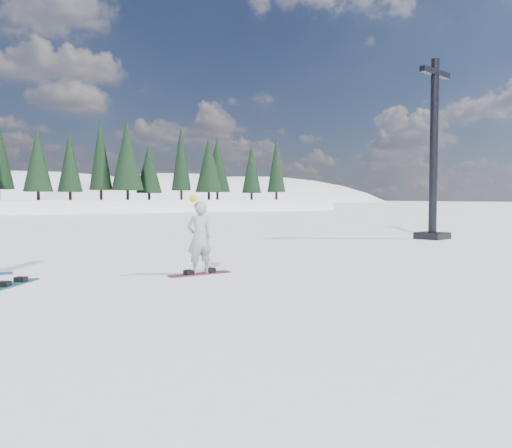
{
  "coord_description": "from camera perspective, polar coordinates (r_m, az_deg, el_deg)",
  "views": [
    {
      "loc": [
        -1.85,
        -10.22,
        1.77
      ],
      "look_at": [
        4.56,
        0.9,
        1.1
      ],
      "focal_mm": 35.0,
      "sensor_mm": 36.0,
      "label": 1
    }
  ],
  "objects": [
    {
      "name": "ground",
      "position": [
        10.53,
        -19.55,
        -6.86
      ],
      "size": [
        420.0,
        420.0,
        0.0
      ],
      "primitive_type": "plane",
      "color": "white",
      "rests_on": "ground"
    },
    {
      "name": "lift_tower",
      "position": [
        22.82,
        19.62,
        6.21
      ],
      "size": [
        2.12,
        1.35,
        7.67
      ],
      "rotation": [
        0.0,
        0.0,
        0.19
      ],
      "color": "black",
      "rests_on": "ground"
    },
    {
      "name": "snowboarder_woman",
      "position": [
        11.55,
        -6.49,
        -1.52
      ],
      "size": [
        0.64,
        0.43,
        1.85
      ],
      "rotation": [
        0.0,
        0.0,
        3.18
      ],
      "color": "#B0B0B6",
      "rests_on": "ground"
    },
    {
      "name": "snowboard_woman",
      "position": [
        11.65,
        -6.46,
        -5.7
      ],
      "size": [
        1.52,
        0.38,
        0.03
      ],
      "primitive_type": "cube",
      "rotation": [
        0.0,
        0.0,
        0.07
      ],
      "color": "maroon",
      "rests_on": "ground"
    },
    {
      "name": "snowboard_loose_a",
      "position": [
        11.31,
        -26.05,
        -6.25
      ],
      "size": [
        1.12,
        1.37,
        0.03
      ],
      "primitive_type": "cube",
      "rotation": [
        0.0,
        0.0,
        0.93
      ],
      "color": "#166579",
      "rests_on": "ground"
    }
  ]
}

